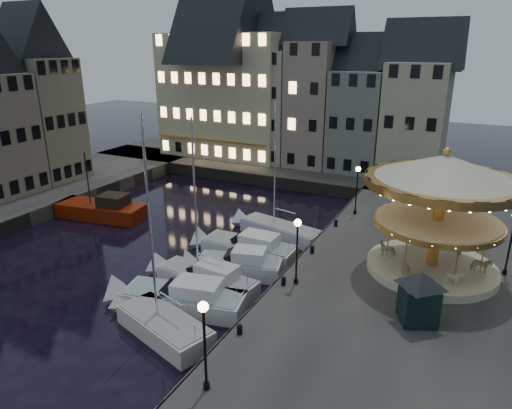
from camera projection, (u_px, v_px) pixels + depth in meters
The scene contains 31 objects.
ground at pixel (188, 283), 30.18m from camera, with size 160.00×160.00×0.00m, color black.
quay_east at pixel (424, 281), 29.11m from camera, with size 16.00×56.00×1.30m, color #474442.
quay_north at pixel (263, 166), 56.98m from camera, with size 44.00×12.00×1.30m, color #474442.
quaywall_e at pixel (306, 257), 32.50m from camera, with size 0.15×44.00×1.30m, color #47423A.
quaywall_n at pixel (256, 180), 51.07m from camera, with size 48.00×0.15×1.30m, color #47423A.
quaywall_w at pixel (28, 220), 39.27m from camera, with size 0.15×44.00×1.30m, color #47423A.
streetlamp_a at pixel (204, 334), 18.22m from camera, with size 0.44×0.44×4.17m.
streetlamp_b at pixel (297, 242), 26.66m from camera, with size 0.44×0.44×4.17m.
streetlamp_c at pixel (357, 183), 38.05m from camera, with size 0.44×0.44×4.17m.
streetlamp_d at pixel (512, 234), 27.79m from camera, with size 0.44×0.44×4.17m.
bollard_a at pixel (240, 329), 22.65m from camera, with size 0.30×0.30×0.57m.
bollard_b at pixel (283, 280), 27.29m from camera, with size 0.30×0.30×0.57m.
bollard_c at pixel (312, 249), 31.51m from camera, with size 0.30×0.30×0.57m.
bollard_d at pixel (336, 223), 36.15m from camera, with size 0.30×0.30×0.57m.
townhouse_na at pixel (193, 101), 61.17m from camera, with size 5.50×8.00×12.80m.
townhouse_nb at pixel (228, 100), 58.70m from camera, with size 6.16×8.00×13.80m.
townhouse_nc at pixel (271, 98), 55.98m from camera, with size 6.82×8.00×14.80m.
townhouse_nd at pixel (315, 96), 53.39m from camera, with size 5.50×8.00×15.80m.
townhouse_ne at pixel (360, 112), 51.58m from camera, with size 6.16×8.00×12.80m.
townhouse_nf at pixel (416, 111), 48.86m from camera, with size 6.82×8.00×13.80m.
townhouse_wc at pixel (38, 110), 47.61m from camera, with size 8.80×5.50×14.20m.
hotel_corner at pixel (228, 88), 58.19m from camera, with size 17.60×9.00×16.80m.
motorboat_a at pixel (158, 323), 24.95m from camera, with size 7.07×4.18×11.76m.
motorboat_b at pixel (178, 298), 27.19m from camera, with size 8.44×4.03×2.15m.
motorboat_c at pixel (202, 278), 29.49m from camera, with size 8.02×2.77×10.60m.
motorboat_d at pixel (234, 265), 31.27m from camera, with size 6.81×3.72×2.15m.
motorboat_e at pixel (244, 247), 34.04m from camera, with size 8.09×2.37×2.15m.
motorboat_f at pixel (275, 230), 37.63m from camera, with size 8.14×3.68×10.78m.
red_fishing_boat at pixel (102, 210), 41.56m from camera, with size 8.62×4.09×6.18m.
carousel at pixel (442, 192), 27.35m from camera, with size 9.16×9.16×8.02m.
ticket_kiosk at pixel (420, 288), 23.17m from camera, with size 2.77×2.77×3.24m.
Camera 1 is at (15.99, -21.92, 14.91)m, focal length 32.00 mm.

